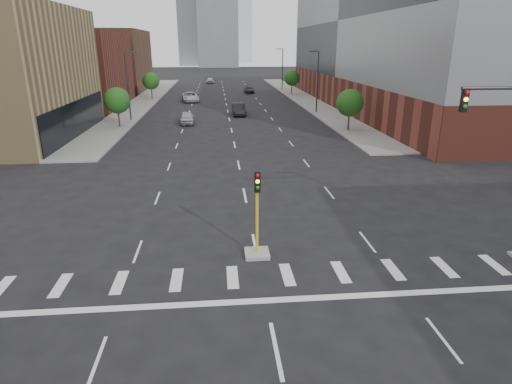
{
  "coord_description": "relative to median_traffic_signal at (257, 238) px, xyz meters",
  "views": [
    {
      "loc": [
        -1.81,
        -10.0,
        9.94
      ],
      "look_at": [
        0.18,
        11.43,
        2.5
      ],
      "focal_mm": 30.0,
      "sensor_mm": 36.0,
      "label": 1
    }
  ],
  "objects": [
    {
      "name": "car_mid_right",
      "position": [
        1.5,
        44.73,
        -0.12
      ],
      "size": [
        1.91,
        5.23,
        1.71
      ],
      "primitive_type": "imported",
      "rotation": [
        0.0,
        0.0,
        0.02
      ],
      "color": "black",
      "rests_on": "ground"
    },
    {
      "name": "car_near_left",
      "position": [
        -5.66,
        38.16,
        -0.19
      ],
      "size": [
        1.96,
        4.64,
        1.57
      ],
      "primitive_type": "imported",
      "rotation": [
        0.0,
        0.0,
        0.02
      ],
      "color": "#AAABAF",
      "rests_on": "ground"
    },
    {
      "name": "tree_right_near",
      "position": [
        14.0,
        31.03,
        2.42
      ],
      "size": [
        3.2,
        3.2,
        4.85
      ],
      "color": "#382619",
      "rests_on": "ground"
    },
    {
      "name": "tree_left_near",
      "position": [
        -14.0,
        36.03,
        2.42
      ],
      "size": [
        3.2,
        3.2,
        4.85
      ],
      "color": "#382619",
      "rests_on": "ground"
    },
    {
      "name": "building_left_far_a",
      "position": [
        -27.5,
        57.03,
        5.03
      ],
      "size": [
        20.0,
        22.0,
        12.0
      ],
      "primitive_type": "cube",
      "color": "brown",
      "rests_on": "ground"
    },
    {
      "name": "building_left_far_b",
      "position": [
        -27.5,
        83.03,
        5.53
      ],
      "size": [
        20.0,
        24.0,
        13.0
      ],
      "primitive_type": "cube",
      "color": "brown",
      "rests_on": "ground"
    },
    {
      "name": "tower_mid",
      "position": [
        0.0,
        191.03,
        21.03
      ],
      "size": [
        18.0,
        18.0,
        44.0
      ],
      "primitive_type": "cube",
      "color": "slate",
      "rests_on": "ground"
    },
    {
      "name": "car_deep_right",
      "position": [
        5.35,
        74.83,
        -0.28
      ],
      "size": [
        1.96,
        4.78,
        1.38
      ],
      "primitive_type": "imported",
      "rotation": [
        0.0,
        0.0,
        0.01
      ],
      "color": "#232228",
      "rests_on": "ground"
    },
    {
      "name": "car_distant",
      "position": [
        -3.19,
        100.36,
        -0.2
      ],
      "size": [
        1.91,
        4.56,
        1.54
      ],
      "primitive_type": "imported",
      "rotation": [
        0.0,
        0.0,
        -0.02
      ],
      "color": "#BABABF",
      "rests_on": "ground"
    },
    {
      "name": "tree_left_far",
      "position": [
        -14.0,
        66.03,
        2.42
      ],
      "size": [
        3.2,
        3.2,
        4.85
      ],
      "color": "#382619",
      "rests_on": "ground"
    },
    {
      "name": "median_traffic_signal",
      "position": [
        0.0,
        0.0,
        0.0
      ],
      "size": [
        1.2,
        1.2,
        4.4
      ],
      "color": "#999993",
      "rests_on": "ground"
    },
    {
      "name": "streetlight_left",
      "position": [
        -13.41,
        41.03,
        4.04
      ],
      "size": [
        1.6,
        0.22,
        9.07
      ],
      "color": "#2D2D30",
      "rests_on": "ground"
    },
    {
      "name": "tree_right_far",
      "position": [
        14.0,
        71.03,
        2.42
      ],
      "size": [
        3.2,
        3.2,
        4.85
      ],
      "color": "#382619",
      "rests_on": "ground"
    },
    {
      "name": "streetlight_right_a",
      "position": [
        13.41,
        46.03,
        4.04
      ],
      "size": [
        1.6,
        0.22,
        9.07
      ],
      "color": "#2D2D30",
      "rests_on": "ground"
    },
    {
      "name": "streetlight_right_b",
      "position": [
        13.41,
        81.03,
        4.04
      ],
      "size": [
        1.6,
        0.22,
        9.07
      ],
      "color": "#2D2D30",
      "rests_on": "ground"
    },
    {
      "name": "sidewalk_right_far",
      "position": [
        15.0,
        65.03,
        -0.9
      ],
      "size": [
        5.0,
        92.0,
        0.15
      ],
      "primitive_type": "cube",
      "color": "gray",
      "rests_on": "ground"
    },
    {
      "name": "sidewalk_left_far",
      "position": [
        -15.0,
        65.03,
        -0.9
      ],
      "size": [
        5.0,
        92.0,
        0.15
      ],
      "primitive_type": "cube",
      "color": "gray",
      "rests_on": "ground"
    },
    {
      "name": "building_right_main",
      "position": [
        29.5,
        51.03,
        10.03
      ],
      "size": [
        24.0,
        70.0,
        22.0
      ],
      "color": "brown",
      "rests_on": "ground"
    },
    {
      "name": "car_far_left",
      "position": [
        -6.49,
        61.53,
        -0.12
      ],
      "size": [
        3.6,
        6.46,
        1.71
      ],
      "primitive_type": "imported",
      "rotation": [
        0.0,
        0.0,
        0.13
      ],
      "color": "silver",
      "rests_on": "ground"
    }
  ]
}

